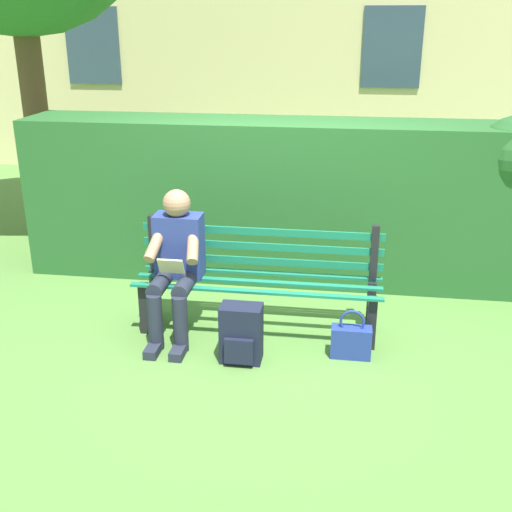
% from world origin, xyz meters
% --- Properties ---
extents(ground, '(60.00, 60.00, 0.00)m').
position_xyz_m(ground, '(0.00, 0.00, 0.00)').
color(ground, '#517F38').
extents(park_bench, '(1.99, 0.45, 0.91)m').
position_xyz_m(park_bench, '(0.00, -0.07, 0.47)').
color(park_bench, black).
rests_on(park_bench, ground).
extents(person_seated, '(0.44, 0.73, 1.18)m').
position_xyz_m(person_seated, '(0.65, 0.10, 0.63)').
color(person_seated, navy).
rests_on(person_seated, ground).
extents(hedge_backdrop, '(5.73, 0.83, 1.65)m').
position_xyz_m(hedge_backdrop, '(-0.45, -1.29, 0.81)').
color(hedge_backdrop, '#265B28').
rests_on(hedge_backdrop, ground).
extents(backpack, '(0.31, 0.27, 0.45)m').
position_xyz_m(backpack, '(0.06, 0.48, 0.22)').
color(backpack, '#191E33').
rests_on(backpack, ground).
extents(handbag, '(0.31, 0.14, 0.39)m').
position_xyz_m(handbag, '(-0.76, 0.31, 0.13)').
color(handbag, navy).
rests_on(handbag, ground).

